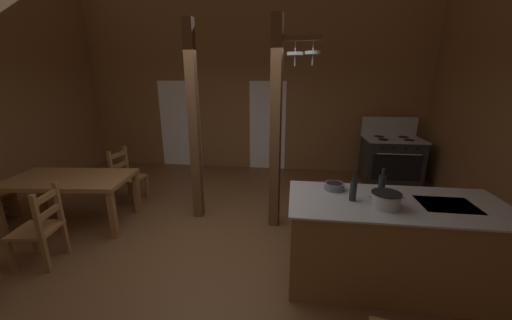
# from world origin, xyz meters

# --- Properties ---
(ground_plane) EXTENTS (8.53, 7.69, 0.10)m
(ground_plane) POSITION_xyz_m (0.00, 0.00, -0.05)
(ground_plane) COLOR brown
(wall_back) EXTENTS (8.53, 0.14, 4.57)m
(wall_back) POSITION_xyz_m (0.00, 3.51, 2.28)
(wall_back) COLOR brown
(wall_back) RESTS_ON ground_plane
(glazed_door_back_left) EXTENTS (1.00, 0.01, 2.05)m
(glazed_door_back_left) POSITION_xyz_m (-1.74, 3.44, 1.02)
(glazed_door_back_left) COLOR white
(glazed_door_back_left) RESTS_ON ground_plane
(glazed_panel_back_right) EXTENTS (0.84, 0.01, 2.05)m
(glazed_panel_back_right) POSITION_xyz_m (0.39, 3.44, 1.02)
(glazed_panel_back_right) COLOR white
(glazed_panel_back_right) RESTS_ON ground_plane
(kitchen_island) EXTENTS (2.16, 0.97, 0.94)m
(kitchen_island) POSITION_xyz_m (2.06, -0.40, 0.47)
(kitchen_island) COLOR brown
(kitchen_island) RESTS_ON ground_plane
(stove_range) EXTENTS (1.15, 0.84, 1.32)m
(stove_range) POSITION_xyz_m (3.03, 2.87, 0.48)
(stove_range) COLOR #292929
(stove_range) RESTS_ON ground_plane
(support_post_with_pot_rack) EXTENTS (0.64, 0.26, 2.92)m
(support_post_with_pot_rack) POSITION_xyz_m (0.78, 0.70, 1.57)
(support_post_with_pot_rack) COLOR brown
(support_post_with_pot_rack) RESTS_ON ground_plane
(support_post_center) EXTENTS (0.14, 0.14, 2.92)m
(support_post_center) POSITION_xyz_m (-0.46, 0.82, 1.46)
(support_post_center) COLOR brown
(support_post_center) RESTS_ON ground_plane
(dining_table) EXTENTS (1.79, 1.08, 0.74)m
(dining_table) POSITION_xyz_m (-2.22, 0.32, 0.65)
(dining_table) COLOR brown
(dining_table) RESTS_ON ground_plane
(ladderback_chair_near_window) EXTENTS (0.50, 0.50, 0.95)m
(ladderback_chair_near_window) POSITION_xyz_m (-1.89, 1.22, 0.45)
(ladderback_chair_near_window) COLOR brown
(ladderback_chair_near_window) RESTS_ON ground_plane
(ladderback_chair_by_post) EXTENTS (0.51, 0.51, 0.95)m
(ladderback_chair_by_post) POSITION_xyz_m (-1.89, -0.60, 0.45)
(ladderback_chair_by_post) COLOR brown
(ladderback_chair_by_post) RESTS_ON ground_plane
(stockpot_on_counter) EXTENTS (0.35, 0.28, 0.15)m
(stockpot_on_counter) POSITION_xyz_m (1.90, -0.55, 1.01)
(stockpot_on_counter) COLOR #A8AAB2
(stockpot_on_counter) RESTS_ON kitchen_island
(mixing_bowl_on_counter) EXTENTS (0.22, 0.22, 0.08)m
(mixing_bowl_on_counter) POSITION_xyz_m (1.47, -0.15, 0.98)
(mixing_bowl_on_counter) COLOR slate
(mixing_bowl_on_counter) RESTS_ON kitchen_island
(bottle_tall_on_counter) EXTENTS (0.07, 0.07, 0.31)m
(bottle_tall_on_counter) POSITION_xyz_m (1.94, -0.27, 1.06)
(bottle_tall_on_counter) COLOR #1E2328
(bottle_tall_on_counter) RESTS_ON kitchen_island
(bottle_short_on_counter) EXTENTS (0.07, 0.07, 0.29)m
(bottle_short_on_counter) POSITION_xyz_m (1.62, -0.43, 1.05)
(bottle_short_on_counter) COLOR #1E2328
(bottle_short_on_counter) RESTS_ON kitchen_island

